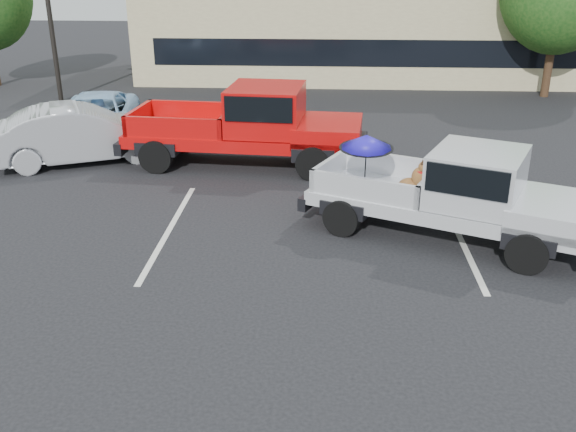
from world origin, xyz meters
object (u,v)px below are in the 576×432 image
at_px(silver_sedan, 81,134).
at_px(red_pickup, 259,122).
at_px(silver_pickup, 463,190).
at_px(blue_suv, 97,117).

bearing_deg(silver_sedan, red_pickup, -113.57).
xyz_separation_m(silver_pickup, silver_sedan, (-9.36, 4.63, -0.27)).
xyz_separation_m(red_pickup, blue_suv, (-5.26, 2.35, -0.50)).
relative_size(silver_pickup, red_pickup, 0.90).
relative_size(silver_pickup, silver_sedan, 1.26).
bearing_deg(blue_suv, red_pickup, -33.50).
height_order(silver_pickup, red_pickup, red_pickup).
height_order(silver_pickup, blue_suv, silver_pickup).
xyz_separation_m(silver_pickup, blue_suv, (-9.74, 7.00, -0.38)).
height_order(silver_sedan, blue_suv, silver_sedan).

